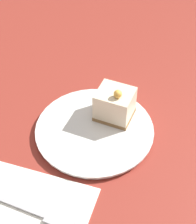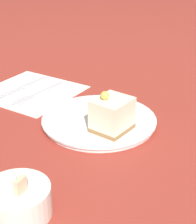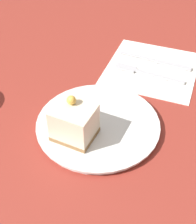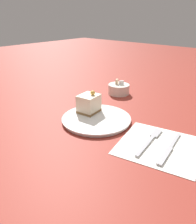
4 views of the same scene
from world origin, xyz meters
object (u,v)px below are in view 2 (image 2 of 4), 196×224
Objects in this scene: cake_slice at (112,114)px; knife at (27,85)px; fork at (36,95)px; sugar_bowl at (17,201)px; plate at (99,120)px.

cake_slice is 0.32m from knife.
sugar_bowl reaches higher than fork.
plate is 1.40× the size of fork.
fork is 0.07m from knife.
cake_slice is at bearing -77.79° from sugar_bowl.
plate is 0.07m from cake_slice.
plate is at bearing 169.75° from knife.
fork is 0.94× the size of knife.
knife is (0.31, -0.03, -0.04)m from cake_slice.
cake_slice is at bearing 167.09° from knife.
sugar_bowl reaches higher than plate.
cake_slice is 0.84× the size of sugar_bowl.
plate is 1.31× the size of knife.
sugar_bowl is (-0.06, 0.25, -0.02)m from cake_slice.
fork is at bearing -9.44° from cake_slice.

